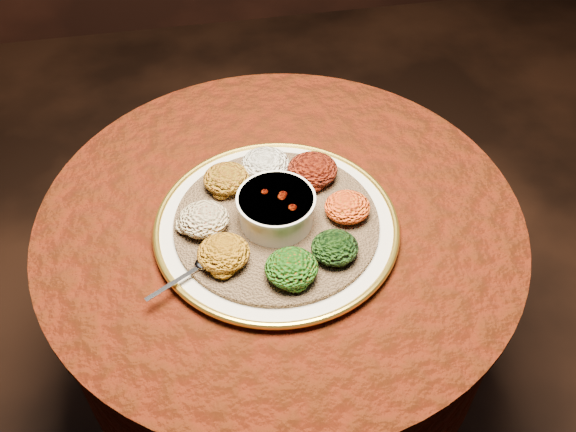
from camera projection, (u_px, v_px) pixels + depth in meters
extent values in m
plane|color=black|center=(282.00, 393.00, 1.80)|extent=(4.00, 4.00, 0.00)
cylinder|color=black|center=(282.00, 389.00, 1.79)|extent=(0.44, 0.44, 0.04)
cylinder|color=black|center=(281.00, 326.00, 1.55)|extent=(0.12, 0.12, 0.68)
cylinder|color=black|center=(280.00, 227.00, 1.29)|extent=(0.80, 0.80, 0.04)
cylinder|color=#390E04|center=(281.00, 271.00, 1.39)|extent=(0.93, 0.93, 0.34)
cylinder|color=#390E04|center=(280.00, 218.00, 1.27)|extent=(0.96, 0.96, 0.01)
cylinder|color=beige|center=(277.00, 227.00, 1.23)|extent=(0.54, 0.54, 0.02)
torus|color=gold|center=(276.00, 225.00, 1.22)|extent=(0.47, 0.47, 0.01)
cylinder|color=olive|center=(276.00, 222.00, 1.22)|extent=(0.39, 0.39, 0.01)
cylinder|color=silver|center=(276.00, 209.00, 1.19)|extent=(0.14, 0.14, 0.06)
cylinder|color=silver|center=(276.00, 199.00, 1.17)|extent=(0.15, 0.15, 0.01)
cylinder|color=#541304|center=(276.00, 202.00, 1.18)|extent=(0.12, 0.12, 0.01)
ellipsoid|color=silver|center=(205.00, 263.00, 1.14)|extent=(0.04, 0.03, 0.01)
cube|color=silver|center=(172.00, 284.00, 1.11)|extent=(0.10, 0.06, 0.00)
ellipsoid|color=white|center=(265.00, 164.00, 1.29)|extent=(0.10, 0.09, 0.05)
ellipsoid|color=black|center=(312.00, 170.00, 1.27)|extent=(0.10, 0.10, 0.05)
ellipsoid|color=#C68110|center=(347.00, 207.00, 1.21)|extent=(0.09, 0.08, 0.04)
ellipsoid|color=black|center=(335.00, 247.00, 1.14)|extent=(0.09, 0.08, 0.04)
ellipsoid|color=#913909|center=(291.00, 268.00, 1.11)|extent=(0.09, 0.09, 0.05)
ellipsoid|color=#99620D|center=(224.00, 253.00, 1.13)|extent=(0.09, 0.09, 0.05)
ellipsoid|color=maroon|center=(204.00, 219.00, 1.19)|extent=(0.09, 0.09, 0.05)
ellipsoid|color=#825D0F|center=(226.00, 178.00, 1.26)|extent=(0.09, 0.09, 0.04)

